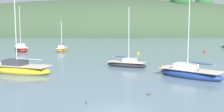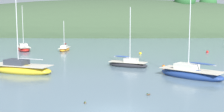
{
  "view_description": "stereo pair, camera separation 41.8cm",
  "coord_description": "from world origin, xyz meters",
  "px_view_note": "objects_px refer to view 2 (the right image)",
  "views": [
    {
      "loc": [
        -0.6,
        -19.6,
        6.46
      ],
      "look_at": [
        0.0,
        20.0,
        1.2
      ],
      "focal_mm": 49.34,
      "sensor_mm": 36.0,
      "label": 1
    },
    {
      "loc": [
        -0.18,
        -19.61,
        6.46
      ],
      "look_at": [
        0.0,
        20.0,
        1.2
      ],
      "focal_mm": 49.34,
      "sensor_mm": 36.0,
      "label": 2
    }
  ],
  "objects_px": {
    "sailboat_yellow_far": "(189,73)",
    "sailboat_white_near": "(127,64)",
    "sailboat_cream_ketch": "(19,69)",
    "sailboat_teal_outer": "(63,49)",
    "mooring_buoy_outer": "(206,52)",
    "duck_lone_left": "(147,95)",
    "mooring_buoy_inner": "(139,53)",
    "duck_lone_right": "(84,103)",
    "sailboat_navy_dinghy": "(22,48)",
    "mooring_buoy_channel": "(162,67)"
  },
  "relations": [
    {
      "from": "sailboat_yellow_far",
      "to": "duck_lone_left",
      "type": "relative_size",
      "value": 26.59
    },
    {
      "from": "mooring_buoy_channel",
      "to": "duck_lone_left",
      "type": "height_order",
      "value": "mooring_buoy_channel"
    },
    {
      "from": "mooring_buoy_outer",
      "to": "duck_lone_left",
      "type": "height_order",
      "value": "mooring_buoy_outer"
    },
    {
      "from": "sailboat_navy_dinghy",
      "to": "duck_lone_left",
      "type": "height_order",
      "value": "sailboat_navy_dinghy"
    },
    {
      "from": "sailboat_navy_dinghy",
      "to": "sailboat_teal_outer",
      "type": "height_order",
      "value": "sailboat_navy_dinghy"
    },
    {
      "from": "sailboat_cream_ketch",
      "to": "sailboat_navy_dinghy",
      "type": "xyz_separation_m",
      "value": [
        -6.02,
        22.23,
        -0.08
      ]
    },
    {
      "from": "duck_lone_right",
      "to": "sailboat_white_near",
      "type": "bearing_deg",
      "value": 76.12
    },
    {
      "from": "sailboat_yellow_far",
      "to": "duck_lone_left",
      "type": "height_order",
      "value": "sailboat_yellow_far"
    },
    {
      "from": "mooring_buoy_inner",
      "to": "mooring_buoy_channel",
      "type": "xyz_separation_m",
      "value": [
        1.67,
        -13.43,
        0.0
      ]
    },
    {
      "from": "sailboat_teal_outer",
      "to": "sailboat_white_near",
      "type": "distance_m",
      "value": 20.83
    },
    {
      "from": "mooring_buoy_outer",
      "to": "sailboat_yellow_far",
      "type": "bearing_deg",
      "value": -111.21
    },
    {
      "from": "sailboat_white_near",
      "to": "mooring_buoy_channel",
      "type": "relative_size",
      "value": 14.14
    },
    {
      "from": "sailboat_navy_dinghy",
      "to": "mooring_buoy_outer",
      "type": "height_order",
      "value": "sailboat_navy_dinghy"
    },
    {
      "from": "sailboat_yellow_far",
      "to": "mooring_buoy_outer",
      "type": "distance_m",
      "value": 23.29
    },
    {
      "from": "sailboat_white_near",
      "to": "sailboat_navy_dinghy",
      "type": "bearing_deg",
      "value": 135.45
    },
    {
      "from": "sailboat_cream_ketch",
      "to": "sailboat_yellow_far",
      "type": "xyz_separation_m",
      "value": [
        18.54,
        -2.71,
        -0.02
      ]
    },
    {
      "from": "sailboat_white_near",
      "to": "mooring_buoy_channel",
      "type": "distance_m",
      "value": 4.43
    },
    {
      "from": "sailboat_teal_outer",
      "to": "mooring_buoy_outer",
      "type": "height_order",
      "value": "sailboat_teal_outer"
    },
    {
      "from": "sailboat_yellow_far",
      "to": "sailboat_white_near",
      "type": "height_order",
      "value": "sailboat_yellow_far"
    },
    {
      "from": "sailboat_navy_dinghy",
      "to": "mooring_buoy_inner",
      "type": "bearing_deg",
      "value": -14.16
    },
    {
      "from": "duck_lone_left",
      "to": "mooring_buoy_inner",
      "type": "bearing_deg",
      "value": 86.18
    },
    {
      "from": "sailboat_cream_ketch",
      "to": "sailboat_teal_outer",
      "type": "bearing_deg",
      "value": 85.96
    },
    {
      "from": "sailboat_yellow_far",
      "to": "sailboat_cream_ketch",
      "type": "bearing_deg",
      "value": 171.7
    },
    {
      "from": "duck_lone_left",
      "to": "sailboat_cream_ketch",
      "type": "bearing_deg",
      "value": 143.32
    },
    {
      "from": "sailboat_yellow_far",
      "to": "mooring_buoy_outer",
      "type": "xyz_separation_m",
      "value": [
        8.43,
        21.71,
        -0.31
      ]
    },
    {
      "from": "mooring_buoy_inner",
      "to": "mooring_buoy_outer",
      "type": "bearing_deg",
      "value": 9.96
    },
    {
      "from": "sailboat_navy_dinghy",
      "to": "sailboat_white_near",
      "type": "bearing_deg",
      "value": -44.55
    },
    {
      "from": "sailboat_cream_ketch",
      "to": "mooring_buoy_outer",
      "type": "relative_size",
      "value": 20.19
    },
    {
      "from": "sailboat_cream_ketch",
      "to": "duck_lone_left",
      "type": "bearing_deg",
      "value": -36.68
    },
    {
      "from": "mooring_buoy_inner",
      "to": "mooring_buoy_channel",
      "type": "height_order",
      "value": "same"
    },
    {
      "from": "sailboat_white_near",
      "to": "duck_lone_right",
      "type": "xyz_separation_m",
      "value": [
        -4.04,
        -16.36,
        -0.29
      ]
    },
    {
      "from": "sailboat_cream_ketch",
      "to": "duck_lone_right",
      "type": "relative_size",
      "value": 25.67
    },
    {
      "from": "sailboat_navy_dinghy",
      "to": "mooring_buoy_channel",
      "type": "distance_m",
      "value": 29.47
    },
    {
      "from": "sailboat_cream_ketch",
      "to": "duck_lone_left",
      "type": "xyz_separation_m",
      "value": [
        13.27,
        -9.88,
        -0.4
      ]
    },
    {
      "from": "sailboat_navy_dinghy",
      "to": "mooring_buoy_channel",
      "type": "xyz_separation_m",
      "value": [
        22.75,
        -18.74,
        -0.25
      ]
    },
    {
      "from": "sailboat_white_near",
      "to": "sailboat_cream_ketch",
      "type": "bearing_deg",
      "value": -161.46
    },
    {
      "from": "sailboat_yellow_far",
      "to": "sailboat_white_near",
      "type": "bearing_deg",
      "value": 132.07
    },
    {
      "from": "sailboat_cream_ketch",
      "to": "duck_lone_right",
      "type": "xyz_separation_m",
      "value": [
        8.31,
        -12.22,
        -0.4
      ]
    },
    {
      "from": "sailboat_navy_dinghy",
      "to": "sailboat_white_near",
      "type": "height_order",
      "value": "sailboat_navy_dinghy"
    },
    {
      "from": "mooring_buoy_outer",
      "to": "mooring_buoy_channel",
      "type": "height_order",
      "value": "same"
    },
    {
      "from": "sailboat_navy_dinghy",
      "to": "mooring_buoy_outer",
      "type": "relative_size",
      "value": 15.59
    },
    {
      "from": "sailboat_cream_ketch",
      "to": "mooring_buoy_channel",
      "type": "relative_size",
      "value": 20.19
    },
    {
      "from": "mooring_buoy_channel",
      "to": "sailboat_navy_dinghy",
      "type": "bearing_deg",
      "value": 140.51
    },
    {
      "from": "sailboat_teal_outer",
      "to": "sailboat_yellow_far",
      "type": "xyz_separation_m",
      "value": [
        16.99,
        -24.66,
        0.12
      ]
    },
    {
      "from": "sailboat_teal_outer",
      "to": "mooring_buoy_channel",
      "type": "height_order",
      "value": "sailboat_teal_outer"
    },
    {
      "from": "duck_lone_left",
      "to": "sailboat_navy_dinghy",
      "type": "bearing_deg",
      "value": 120.99
    },
    {
      "from": "sailboat_teal_outer",
      "to": "duck_lone_right",
      "type": "height_order",
      "value": "sailboat_teal_outer"
    },
    {
      "from": "mooring_buoy_channel",
      "to": "duck_lone_right",
      "type": "relative_size",
      "value": 1.27
    },
    {
      "from": "sailboat_navy_dinghy",
      "to": "mooring_buoy_inner",
      "type": "distance_m",
      "value": 21.74
    },
    {
      "from": "sailboat_cream_ketch",
      "to": "sailboat_teal_outer",
      "type": "distance_m",
      "value": 22.01
    }
  ]
}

